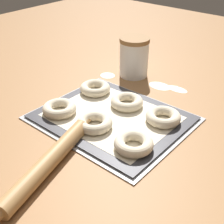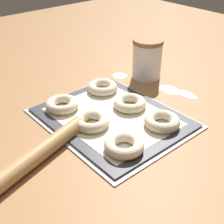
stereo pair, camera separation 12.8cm
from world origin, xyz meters
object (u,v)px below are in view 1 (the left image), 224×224
at_px(bagel_front_left, 59,108).
at_px(baking_tray, 112,118).
at_px(bagel_front_right, 134,144).
at_px(rolling_pin, 48,162).
at_px(bagel_back_left, 95,88).
at_px(flour_canister, 134,57).
at_px(bagel_back_center, 127,102).
at_px(bagel_back_right, 163,117).
at_px(bagel_front_center, 94,123).

bearing_deg(bagel_front_left, baking_tray, 33.05).
xyz_separation_m(bagel_front_right, rolling_pin, (-0.12, -0.19, -0.00)).
xyz_separation_m(bagel_front_right, bagel_back_left, (-0.30, 0.17, 0.00)).
bearing_deg(bagel_back_left, bagel_front_right, -29.60).
xyz_separation_m(bagel_front_left, rolling_pin, (0.17, -0.19, -0.00)).
relative_size(bagel_front_right, bagel_back_left, 1.00).
distance_m(bagel_back_left, flour_canister, 0.23).
height_order(baking_tray, bagel_back_center, bagel_back_center).
bearing_deg(baking_tray, bagel_back_center, 92.77).
bearing_deg(flour_canister, bagel_front_left, -89.23).
relative_size(bagel_front_right, rolling_pin, 0.25).
bearing_deg(baking_tray, bagel_back_right, 29.89).
distance_m(bagel_back_right, rolling_pin, 0.37).
height_order(bagel_front_center, rolling_pin, rolling_pin).
distance_m(baking_tray, flour_canister, 0.34).
relative_size(flour_canister, rolling_pin, 0.36).
bearing_deg(rolling_pin, flour_canister, 106.60).
relative_size(baking_tray, rolling_pin, 1.04).
height_order(bagel_front_center, bagel_front_right, same).
bearing_deg(bagel_front_center, bagel_back_center, 91.33).
bearing_deg(bagel_back_right, bagel_back_center, 179.39).
bearing_deg(bagel_front_right, bagel_front_center, 177.92).
bearing_deg(bagel_back_left, bagel_front_center, -47.59).
height_order(bagel_back_center, bagel_back_right, same).
xyz_separation_m(flour_canister, rolling_pin, (0.17, -0.58, -0.06)).
relative_size(bagel_back_center, bagel_back_right, 1.00).
bearing_deg(bagel_back_right, bagel_front_left, -148.48).
distance_m(bagel_back_left, bagel_back_right, 0.28).
height_order(bagel_back_center, rolling_pin, rolling_pin).
bearing_deg(baking_tray, flour_canister, 115.55).
height_order(bagel_front_left, bagel_front_center, same).
bearing_deg(rolling_pin, bagel_front_right, 58.09).
relative_size(baking_tray, bagel_back_left, 4.25).
relative_size(bagel_back_right, flour_canister, 0.69).
relative_size(baking_tray, bagel_back_right, 4.25).
relative_size(bagel_front_left, rolling_pin, 0.25).
bearing_deg(flour_canister, bagel_back_center, -57.76).
height_order(bagel_back_left, bagel_back_right, same).
bearing_deg(bagel_back_center, baking_tray, -87.23).
distance_m(baking_tray, bagel_back_right, 0.16).
bearing_deg(bagel_back_right, bagel_front_right, -85.98).
xyz_separation_m(baking_tray, bagel_back_left, (-0.15, 0.08, 0.02)).
bearing_deg(bagel_back_right, flour_canister, 141.26).
relative_size(bagel_front_center, bagel_back_right, 1.00).
xyz_separation_m(bagel_front_left, bagel_back_center, (0.14, 0.17, 0.00)).
relative_size(bagel_front_left, flour_canister, 0.69).
xyz_separation_m(bagel_front_left, bagel_back_right, (0.28, 0.17, 0.00)).
distance_m(baking_tray, bagel_front_left, 0.17).
height_order(baking_tray, bagel_back_left, bagel_back_left).
xyz_separation_m(baking_tray, bagel_front_right, (0.15, -0.08, 0.02)).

